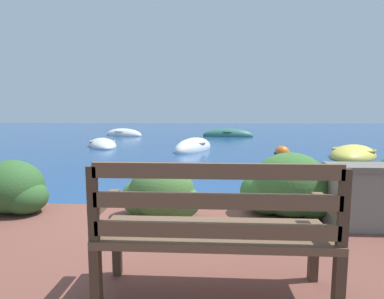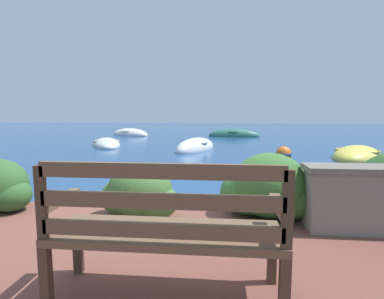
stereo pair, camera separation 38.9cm
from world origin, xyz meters
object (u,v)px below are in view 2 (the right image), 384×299
(rowboat_nearest, at_px, (357,156))
(mooring_buoy, at_px, (284,154))
(rowboat_outer, at_px, (234,136))
(rowboat_far, at_px, (107,145))
(park_bench, at_px, (165,228))
(rowboat_mid, at_px, (196,148))
(rowboat_distant, at_px, (130,134))

(rowboat_nearest, distance_m, mooring_buoy, 2.26)
(mooring_buoy, bearing_deg, rowboat_outer, 98.80)
(rowboat_far, xyz_separation_m, rowboat_outer, (5.79, 5.82, 0.02))
(rowboat_nearest, height_order, rowboat_far, rowboat_nearest)
(park_bench, relative_size, rowboat_mid, 0.54)
(rowboat_far, relative_size, mooring_buoy, 5.51)
(rowboat_outer, relative_size, mooring_buoy, 5.72)
(park_bench, bearing_deg, rowboat_nearest, 65.14)
(rowboat_nearest, relative_size, rowboat_far, 0.91)
(rowboat_far, distance_m, rowboat_outer, 8.21)
(rowboat_far, height_order, mooring_buoy, rowboat_far)
(rowboat_outer, height_order, rowboat_distant, rowboat_outer)
(rowboat_outer, bearing_deg, mooring_buoy, 106.31)
(rowboat_far, bearing_deg, mooring_buoy, -135.77)
(rowboat_mid, distance_m, rowboat_far, 4.18)
(rowboat_nearest, xyz_separation_m, rowboat_mid, (-5.31, 1.64, 0.01))
(rowboat_mid, bearing_deg, rowboat_outer, 8.33)
(rowboat_far, bearing_deg, park_bench, 177.35)
(rowboat_distant, xyz_separation_m, mooring_buoy, (7.94, -8.79, 0.02))
(park_bench, height_order, mooring_buoy, park_bench)
(rowboat_outer, bearing_deg, park_bench, 93.61)
(rowboat_mid, bearing_deg, rowboat_nearest, -84.52)
(rowboat_mid, bearing_deg, rowboat_distant, 56.21)
(rowboat_distant, bearing_deg, mooring_buoy, 158.85)
(park_bench, xyz_separation_m, rowboat_far, (-4.65, 10.88, -0.65))
(park_bench, relative_size, rowboat_outer, 0.47)
(rowboat_outer, bearing_deg, rowboat_far, 52.67)
(park_bench, distance_m, rowboat_distant, 17.97)
(rowboat_far, xyz_separation_m, rowboat_distant, (-0.85, 6.21, 0.01))
(rowboat_mid, distance_m, mooring_buoy, 3.39)
(rowboat_nearest, bearing_deg, rowboat_outer, -123.12)
(rowboat_nearest, relative_size, rowboat_outer, 0.88)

